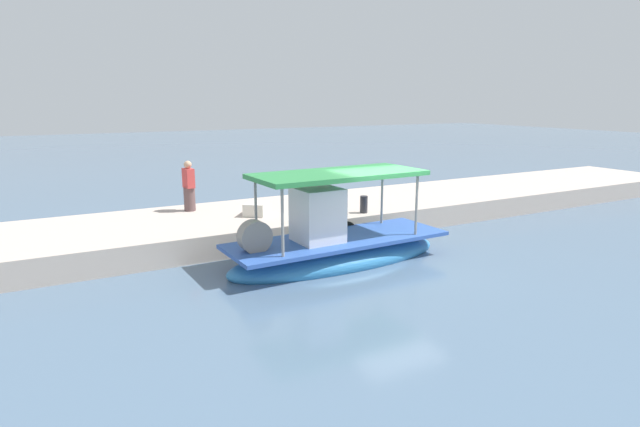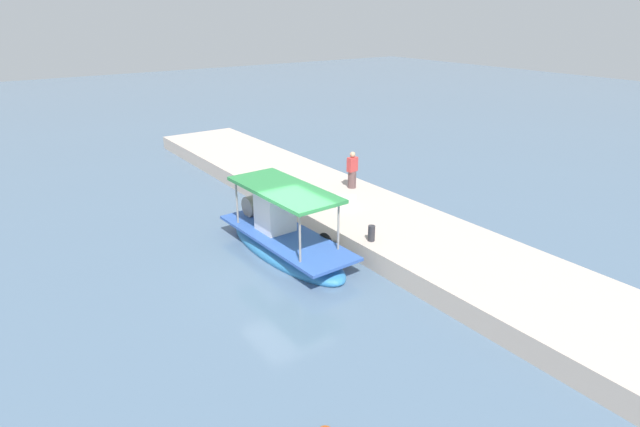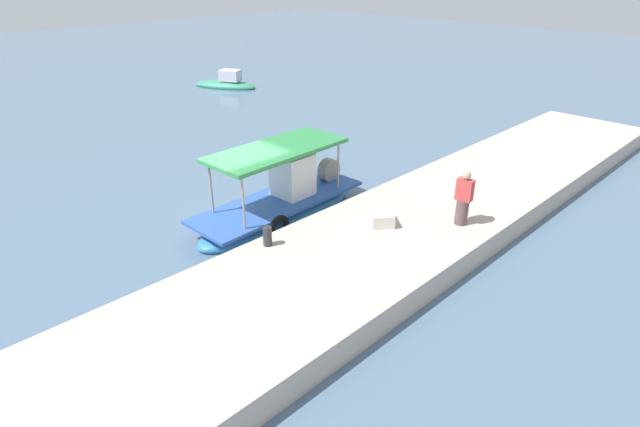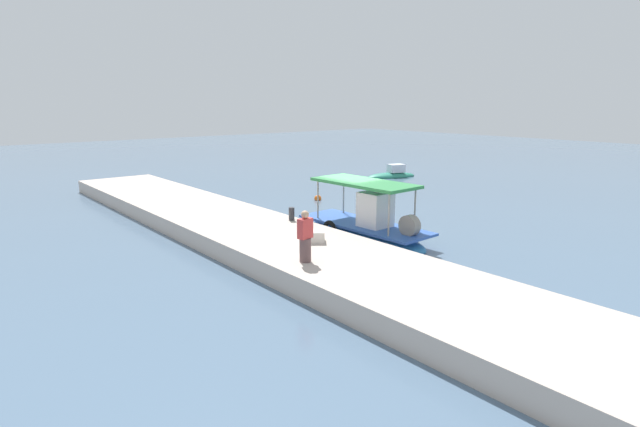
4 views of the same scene
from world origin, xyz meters
name	(u,v)px [view 1 (image 1 of 4)]	position (x,y,z in m)	size (l,w,h in m)	color
ground_plane	(390,263)	(0.00, 0.00, 0.00)	(120.00, 120.00, 0.00)	slate
dock_quay	(310,216)	(0.00, -4.55, 0.35)	(36.00, 4.47, 0.71)	#C2B1A3
main_fishing_boat	(335,246)	(1.27, -0.73, 0.44)	(6.28, 2.26, 2.75)	teal
fisherman_near_bollard	(189,188)	(3.74, -5.74, 1.44)	(0.40, 0.48, 1.61)	brown
mooring_bollard	(364,204)	(-0.99, -2.79, 0.98)	(0.24, 0.24, 0.54)	#2D2D33
cargo_crate	(256,209)	(2.10, -4.13, 0.90)	(0.79, 0.64, 0.39)	silver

